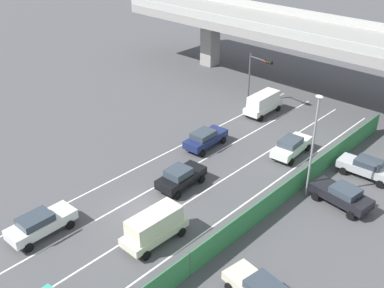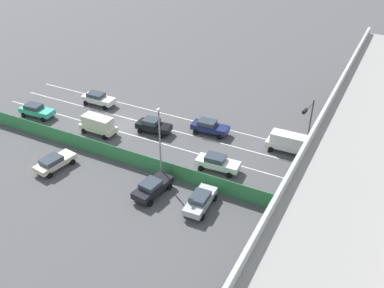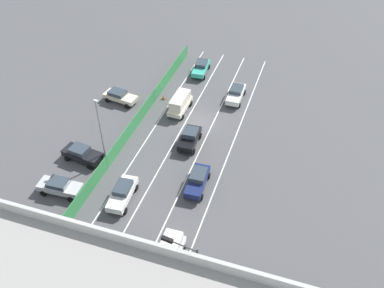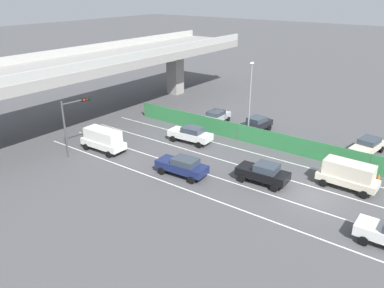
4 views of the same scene
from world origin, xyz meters
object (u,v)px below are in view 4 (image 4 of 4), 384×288
(car_sedan_black, at_px, (263,173))
(car_van_white, at_px, (103,139))
(car_van_cream, at_px, (348,174))
(traffic_cone, at_px, (379,177))
(street_lamp, at_px, (250,95))
(traffic_light, at_px, (73,116))
(car_sedan_navy, at_px, (182,166))
(parked_sedan_cream, at_px, (367,146))
(car_hatchback_white, at_px, (191,134))
(parked_sedan_dark, at_px, (255,124))
(parked_wagon_silver, at_px, (215,117))

(car_sedan_black, height_order, car_van_white, car_van_white)
(car_van_cream, xyz_separation_m, traffic_cone, (2.99, -1.77, -0.98))
(street_lamp, height_order, traffic_cone, street_lamp)
(traffic_light, bearing_deg, street_lamp, -40.86)
(car_sedan_black, bearing_deg, car_van_cream, -60.77)
(car_sedan_navy, bearing_deg, traffic_light, 102.68)
(car_sedan_black, relative_size, traffic_light, 0.79)
(street_lamp, bearing_deg, car_sedan_black, -143.42)
(parked_sedan_cream, bearing_deg, car_sedan_black, 155.12)
(car_hatchback_white, xyz_separation_m, street_lamp, (4.19, -4.43, 3.99))
(car_van_white, distance_m, parked_sedan_dark, 16.67)
(car_sedan_navy, height_order, street_lamp, street_lamp)
(car_van_white, xyz_separation_m, traffic_light, (-2.07, 1.43, 2.62))
(car_van_white, bearing_deg, traffic_light, 145.38)
(car_sedan_black, bearing_deg, car_van_white, 101.87)
(car_hatchback_white, bearing_deg, parked_sedan_cream, -63.24)
(car_van_cream, relative_size, parked_sedan_cream, 1.00)
(parked_sedan_cream, xyz_separation_m, parked_sedan_dark, (-1.06, 11.62, 0.05))
(car_van_white, xyz_separation_m, parked_sedan_dark, (13.71, -9.48, -0.34))
(car_hatchback_white, distance_m, parked_sedan_cream, 17.40)
(car_sedan_black, bearing_deg, street_lamp, 36.58)
(car_sedan_black, xyz_separation_m, car_van_white, (-3.32, 15.79, 0.32))
(traffic_light, bearing_deg, car_van_white, -34.62)
(car_sedan_black, relative_size, street_lamp, 0.53)
(parked_sedan_cream, bearing_deg, car_sedan_navy, 141.28)
(parked_sedan_cream, bearing_deg, traffic_cone, -156.33)
(parked_sedan_cream, bearing_deg, car_van_cream, -176.46)
(car_hatchback_white, relative_size, car_van_white, 1.00)
(street_lamp, bearing_deg, car_hatchback_white, 133.42)
(parked_wagon_silver, xyz_separation_m, traffic_light, (-15.41, 5.84, 2.99))
(parked_sedan_dark, bearing_deg, traffic_cone, -106.60)
(car_hatchback_white, distance_m, car_sedan_navy, 7.67)
(car_van_white, bearing_deg, car_hatchback_white, -38.71)
(car_van_cream, distance_m, parked_wagon_silver, 18.49)
(traffic_light, xyz_separation_m, street_lamp, (13.20, -11.42, 1.04))
(parked_sedan_cream, xyz_separation_m, traffic_cone, (-5.20, -2.28, -0.59))
(car_van_white, distance_m, parked_wagon_silver, 14.06)
(car_sedan_black, relative_size, car_van_white, 0.91)
(traffic_light, bearing_deg, car_sedan_black, -72.62)
(car_van_cream, xyz_separation_m, parked_sedan_dark, (7.14, 12.13, -0.35))
(parked_sedan_dark, xyz_separation_m, street_lamp, (-2.58, -0.51, 4.00))
(car_hatchback_white, bearing_deg, car_van_white, 141.29)
(car_hatchback_white, bearing_deg, street_lamp, -46.58)
(car_sedan_black, bearing_deg, parked_sedan_cream, -24.88)
(parked_wagon_silver, bearing_deg, car_sedan_navy, -158.18)
(car_van_white, relative_size, parked_sedan_dark, 1.02)
(parked_wagon_silver, bearing_deg, traffic_light, 159.26)
(car_hatchback_white, distance_m, traffic_cone, 18.03)
(street_lamp, bearing_deg, parked_sedan_dark, 11.27)
(parked_wagon_silver, bearing_deg, parked_sedan_dark, -85.80)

